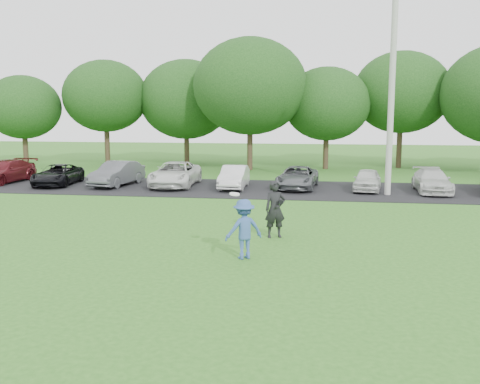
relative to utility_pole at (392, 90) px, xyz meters
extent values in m
plane|color=#2C651D|center=(-5.75, -11.91, -4.85)|extent=(100.00, 100.00, 0.00)
cube|color=black|center=(-5.75, 1.09, -4.83)|extent=(32.00, 6.50, 0.03)
cylinder|color=#AEAEA8|center=(0.00, 0.00, 0.00)|extent=(0.28, 0.28, 9.70)
imported|color=#345494|center=(-5.17, -11.66, -4.04)|extent=(1.20, 1.04, 1.61)
cylinder|color=white|center=(-5.41, -11.70, -3.10)|extent=(0.28, 0.27, 0.09)
imported|color=black|center=(-4.54, -9.14, -3.95)|extent=(0.76, 0.62, 1.79)
cube|color=black|center=(-4.36, -9.32, -3.69)|extent=(0.16, 0.14, 0.10)
imported|color=#571318|center=(-20.19, 1.33, -4.21)|extent=(2.03, 4.30, 1.21)
imported|color=black|center=(-16.86, 0.84, -4.28)|extent=(2.15, 4.01, 1.07)
imported|color=#515458|center=(-13.66, 1.07, -4.19)|extent=(1.92, 3.99, 1.26)
imported|color=silver|center=(-10.58, 1.28, -4.19)|extent=(2.22, 4.58, 1.26)
imported|color=silver|center=(-7.44, 1.00, -4.25)|extent=(1.24, 3.46, 1.14)
imported|color=#5B5F63|center=(-4.26, 1.41, -4.27)|extent=(2.18, 4.11, 1.10)
imported|color=silver|center=(-0.83, 1.17, -4.29)|extent=(1.69, 3.26, 1.06)
imported|color=silver|center=(2.20, 1.10, -4.27)|extent=(1.60, 3.79, 1.09)
cylinder|color=#38281C|center=(-23.75, 9.69, -3.75)|extent=(0.36, 0.36, 2.20)
ellipsoid|color=#214C19|center=(-23.75, 9.69, -0.70)|extent=(5.20, 5.20, 4.42)
cylinder|color=#38281C|center=(-18.25, 11.09, -3.50)|extent=(0.36, 0.36, 2.70)
ellipsoid|color=#214C19|center=(-18.25, 11.09, 0.08)|extent=(5.94, 5.94, 5.05)
cylinder|color=#38281C|center=(-12.75, 12.49, -3.75)|extent=(0.36, 0.36, 2.20)
ellipsoid|color=#214C19|center=(-12.75, 12.49, -0.14)|extent=(6.68, 6.68, 5.68)
cylinder|color=#38281C|center=(-7.75, 9.69, -3.50)|extent=(0.36, 0.36, 2.70)
ellipsoid|color=#214C19|center=(-7.75, 9.69, 0.63)|extent=(7.42, 7.42, 6.31)
cylinder|color=#38281C|center=(-2.75, 11.09, -3.75)|extent=(0.36, 0.36, 2.20)
ellipsoid|color=#214C19|center=(-2.75, 11.09, -0.49)|extent=(5.76, 5.76, 4.90)
cylinder|color=#38281C|center=(2.25, 12.49, -3.50)|extent=(0.36, 0.36, 2.70)
ellipsoid|color=#214C19|center=(2.25, 12.49, 0.29)|extent=(6.50, 6.50, 5.53)
camera|label=1|loc=(-3.24, -25.47, -0.90)|focal=40.00mm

